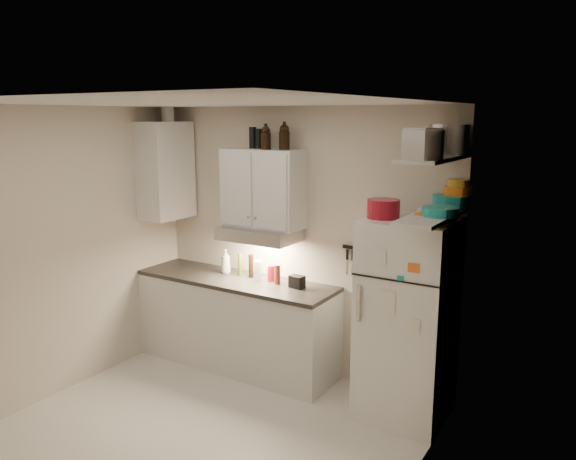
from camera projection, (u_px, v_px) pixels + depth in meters
The scene contains 36 objects.
floor at pixel (202, 437), 4.49m from camera, with size 3.20×3.00×0.02m, color silver.
ceiling at pixel (191, 101), 3.96m from camera, with size 3.20×3.00×0.02m, color silver.
back_wall at pixel (299, 242), 5.48m from camera, with size 3.20×0.02×2.60m, color beige.
left_wall at pixel (60, 252), 5.05m from camera, with size 0.02×3.00×2.60m, color beige.
right_wall at pixel (401, 319), 3.39m from camera, with size 0.02×3.00×2.60m, color beige.
base_cabinet at pixel (236, 324), 5.68m from camera, with size 2.10×0.60×0.88m, color silver.
countertop at pixel (236, 280), 5.59m from camera, with size 2.10×0.62×0.04m, color #2C2826.
upper_cabinet at pixel (263, 188), 5.39m from camera, with size 0.80×0.33×0.75m, color silver.
side_cabinet at pixel (166, 171), 5.83m from camera, with size 0.33×0.55×1.00m, color silver.
range_hood at pixel (260, 234), 5.42m from camera, with size 0.76×0.46×0.12m, color silver.
fridge at pixel (407, 320), 4.64m from camera, with size 0.70×0.68×1.70m, color white.
shelf_hi at pixel (435, 158), 4.15m from camera, with size 0.30×0.95×0.03m, color silver.
shelf_lo at pixel (431, 217), 4.24m from camera, with size 0.30×0.95×0.03m, color silver.
knife_strip at pixel (364, 249), 5.10m from camera, with size 0.42×0.02×0.03m, color black.
dutch_oven at pixel (383, 209), 4.50m from camera, with size 0.26×0.26×0.15m, color maroon.
book_stack at pixel (436, 218), 4.25m from camera, with size 0.21×0.27×0.09m, color orange.
spice_jar at pixel (421, 214), 4.43m from camera, with size 0.06×0.06×0.09m, color silver.
stock_pot at pixel (448, 139), 4.38m from camera, with size 0.32×0.32×0.23m, color silver.
tin_a at pixel (423, 142), 4.05m from camera, with size 0.21×0.19×0.21m, color #AAAAAD.
tin_b at pixel (423, 145), 3.79m from camera, with size 0.20×0.20×0.20m, color #AAAAAD.
bowl_teal at pixel (450, 202), 4.48m from camera, with size 0.28×0.28×0.11m, color teal.
bowl_orange at pixel (458, 191), 4.48m from camera, with size 0.23×0.23×0.07m, color orange.
bowl_yellow at pixel (459, 183), 4.47m from camera, with size 0.18×0.18×0.06m, color #BE9021.
plates at pixel (440, 212), 4.17m from camera, with size 0.27×0.27×0.07m, color teal.
growler_a at pixel (266, 137), 5.22m from camera, with size 0.09×0.09×0.22m, color black, non-canonical shape.
growler_b at pixel (284, 137), 5.17m from camera, with size 0.10×0.10×0.24m, color black, non-canonical shape.
thermos_a at pixel (259, 139), 5.35m from camera, with size 0.07×0.07×0.19m, color black.
thermos_b at pixel (253, 138), 5.41m from camera, with size 0.07×0.07×0.20m, color black.
side_jar at pixel (168, 113), 5.76m from camera, with size 0.13×0.13×0.17m, color silver.
soap_bottle at pixel (226, 260), 5.74m from camera, with size 0.11×0.11×0.28m, color silver.
pepper_mill at pixel (277, 274), 5.38m from camera, with size 0.06×0.06×0.19m, color maroon.
oil_bottle at pixel (240, 264), 5.68m from camera, with size 0.04×0.04×0.23m, color #4A5916.
vinegar_bottle at pixel (251, 266), 5.60m from camera, with size 0.05×0.05×0.24m, color black.
clear_bottle at pixel (258, 271), 5.47m from camera, with size 0.07×0.07×0.21m, color silver.
red_jar at pixel (272, 273), 5.48m from camera, with size 0.08×0.08×0.16m, color maroon.
caddy at pixel (297, 282), 5.27m from camera, with size 0.14×0.10×0.12m, color black.
Camera 1 is at (2.72, -3.10, 2.51)m, focal length 35.00 mm.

